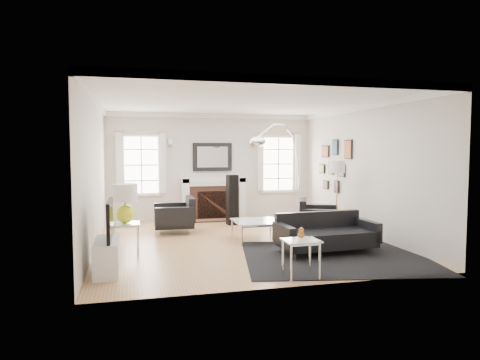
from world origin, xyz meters
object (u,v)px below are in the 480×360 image
object	(u,v)px
sofa	(325,235)
gourd_lamp	(125,201)
arc_floor_lamp	(280,170)
armchair_right	(317,218)
armchair_left	(177,216)
coffee_table	(257,222)
fireplace	(214,199)

from	to	relation	value
sofa	gourd_lamp	world-z (taller)	gourd_lamp
arc_floor_lamp	armchair_right	bearing A→B (deg)	-59.72
armchair_left	armchair_right	bearing A→B (deg)	-17.64
armchair_left	arc_floor_lamp	distance (m)	2.62
coffee_table	armchair_left	bearing A→B (deg)	139.23
armchair_right	fireplace	bearing A→B (deg)	125.83
armchair_left	gourd_lamp	xyz separation A→B (m)	(-1.07, -1.76, 0.58)
coffee_table	arc_floor_lamp	bearing A→B (deg)	53.79
armchair_left	coffee_table	size ratio (longest dim) A/B	1.07
coffee_table	fireplace	bearing A→B (deg)	97.11
sofa	arc_floor_lamp	distance (m)	2.70
armchair_left	arc_floor_lamp	xyz separation A→B (m)	(2.42, -0.02, 1.01)
armchair_left	gourd_lamp	world-z (taller)	gourd_lamp
sofa	arc_floor_lamp	xyz separation A→B (m)	(0.01, 2.48, 1.06)
armchair_right	coffee_table	xyz separation A→B (m)	(-1.46, -0.35, 0.03)
fireplace	sofa	size ratio (longest dim) A/B	0.94
armchair_left	coffee_table	world-z (taller)	armchair_left
coffee_table	arc_floor_lamp	xyz separation A→B (m)	(0.93, 1.26, 1.00)
coffee_table	gourd_lamp	size ratio (longest dim) A/B	1.34
armchair_left	arc_floor_lamp	bearing A→B (deg)	-0.53
fireplace	coffee_table	size ratio (longest dim) A/B	1.84
sofa	coffee_table	distance (m)	1.52
sofa	armchair_left	distance (m)	3.47
fireplace	arc_floor_lamp	bearing A→B (deg)	-51.31
armchair_right	gourd_lamp	size ratio (longest dim) A/B	1.69
armchair_left	armchair_right	world-z (taller)	armchair_left
coffee_table	armchair_right	bearing A→B (deg)	13.38
fireplace	arc_floor_lamp	distance (m)	2.21
coffee_table	arc_floor_lamp	distance (m)	1.86
fireplace	sofa	world-z (taller)	fireplace
fireplace	armchair_right	bearing A→B (deg)	-54.17
armchair_right	coffee_table	distance (m)	1.50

